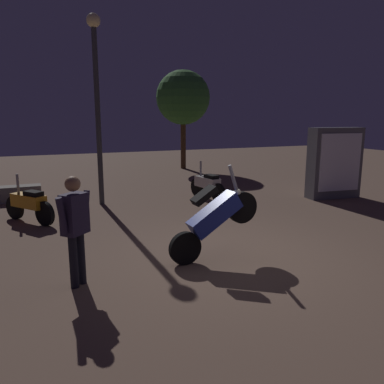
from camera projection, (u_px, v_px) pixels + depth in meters
ground_plane at (228, 257)px, 6.72m from camera, size 40.00×40.00×0.00m
motorcycle_blue_foreground at (214, 217)px, 6.45m from camera, size 1.66×0.35×1.63m
motorcycle_orange_parked_left at (29, 204)px, 8.79m from camera, size 1.05×1.40×1.11m
motorcycle_white_parked_right at (207, 185)px, 11.22m from camera, size 0.46×1.65×1.11m
person_rider_beside at (75, 222)px, 5.40m from camera, size 0.55×0.51×1.62m
streetlamp_near at (97, 87)px, 10.08m from camera, size 0.36×0.36×5.02m
tree_left_bg at (183, 98)px, 17.30m from camera, size 2.45×2.45×4.47m
kiosk_billboard at (335, 163)px, 11.35m from camera, size 1.65×0.70×2.10m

